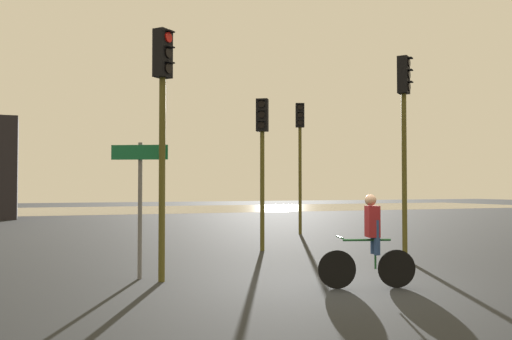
# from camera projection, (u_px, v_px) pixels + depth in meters

# --- Properties ---
(ground_plane) EXTENTS (120.00, 120.00, 0.00)m
(ground_plane) POSITION_uv_depth(u_px,v_px,m) (336.00, 285.00, 10.12)
(ground_plane) COLOR black
(water_strip) EXTENTS (80.00, 16.00, 0.01)m
(water_strip) POSITION_uv_depth(u_px,v_px,m) (96.00, 210.00, 43.73)
(water_strip) COLOR gray
(water_strip) RESTS_ON ground
(traffic_light_near_right) EXTENTS (0.41, 0.42, 4.91)m
(traffic_light_near_right) POSITION_uv_depth(u_px,v_px,m) (404.00, 119.00, 13.74)
(traffic_light_near_right) COLOR #4C4719
(traffic_light_near_right) RESTS_ON ground
(traffic_light_far_right) EXTENTS (0.39, 0.41, 4.90)m
(traffic_light_far_right) POSITION_uv_depth(u_px,v_px,m) (300.00, 144.00, 21.33)
(traffic_light_far_right) COLOR #4C4719
(traffic_light_far_right) RESTS_ON ground
(traffic_light_near_left) EXTENTS (0.41, 0.42, 4.69)m
(traffic_light_near_left) POSITION_uv_depth(u_px,v_px,m) (163.00, 107.00, 10.60)
(traffic_light_near_left) COLOR #4C4719
(traffic_light_near_left) RESTS_ON ground
(traffic_light_center) EXTENTS (0.40, 0.42, 4.19)m
(traffic_light_center) POSITION_uv_depth(u_px,v_px,m) (262.00, 145.00, 15.70)
(traffic_light_center) COLOR #4C4719
(traffic_light_center) RESTS_ON ground
(direction_sign_post) EXTENTS (0.99, 0.53, 2.60)m
(direction_sign_post) POSITION_uv_depth(u_px,v_px,m) (140.00, 190.00, 10.87)
(direction_sign_post) COLOR slate
(direction_sign_post) RESTS_ON ground
(cyclist) EXTENTS (1.64, 0.64, 1.62)m
(cyclist) POSITION_uv_depth(u_px,v_px,m) (370.00, 241.00, 9.85)
(cyclist) COLOR black
(cyclist) RESTS_ON ground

